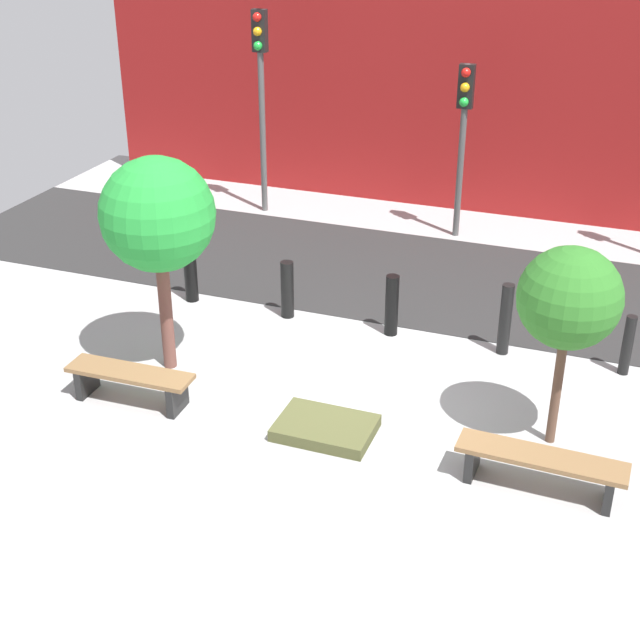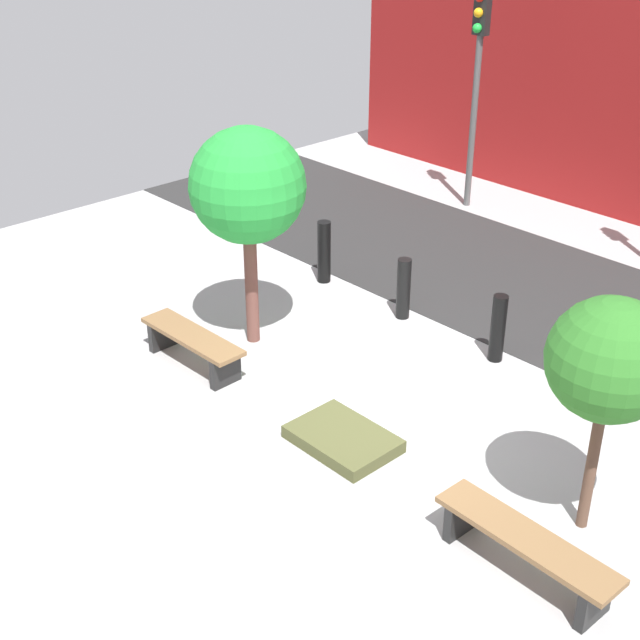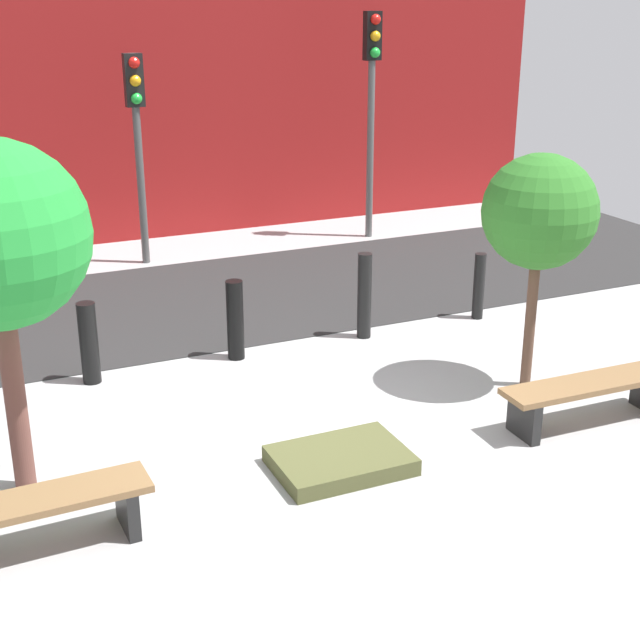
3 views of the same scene
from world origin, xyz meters
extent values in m
plane|color=#9A9A9A|center=(0.00, 0.00, 0.00)|extent=(18.00, 18.00, 0.00)
cube|color=#272727|center=(0.00, 4.39, 0.01)|extent=(18.00, 3.83, 0.01)
cube|color=black|center=(-3.32, -0.85, 0.20)|extent=(0.11, 0.44, 0.41)
cube|color=black|center=(-1.97, -0.82, 0.20)|extent=(0.11, 0.44, 0.41)
cube|color=brown|center=(-2.65, -0.84, 0.44)|extent=(1.72, 0.49, 0.06)
cube|color=black|center=(1.88, -0.82, 0.20)|extent=(0.11, 0.44, 0.40)
cube|color=black|center=(3.41, -0.86, 0.20)|extent=(0.11, 0.44, 0.40)
cube|color=brown|center=(2.65, -0.84, 0.43)|extent=(1.90, 0.48, 0.06)
cube|color=#494A29|center=(0.00, -0.64, 0.08)|extent=(1.20, 0.85, 0.16)
cylinder|color=brown|center=(-2.65, 0.19, 0.93)|extent=(0.18, 0.18, 1.85)
sphere|color=green|center=(-2.65, 0.19, 2.27)|extent=(1.53, 1.53, 1.53)
cylinder|color=brown|center=(2.65, 0.19, 0.81)|extent=(0.12, 0.12, 1.62)
sphere|color=#2C6E24|center=(2.65, 0.19, 1.95)|extent=(1.20, 1.20, 1.20)
cylinder|color=black|center=(-3.38, 2.23, 0.50)|extent=(0.21, 0.21, 1.01)
cylinder|color=black|center=(-1.69, 2.23, 0.46)|extent=(0.20, 0.20, 0.93)
cylinder|color=black|center=(0.00, 2.23, 0.48)|extent=(0.20, 0.20, 0.96)
cylinder|color=black|center=(1.69, 2.23, 0.54)|extent=(0.18, 0.18, 1.09)
cylinder|color=#4F4F4F|center=(-4.01, 6.61, 1.98)|extent=(0.12, 0.12, 3.97)
cube|color=black|center=(-4.01, 6.61, 3.58)|extent=(0.28, 0.16, 0.78)
sphere|color=orange|center=(-4.01, 6.50, 3.58)|extent=(0.17, 0.17, 0.17)
sphere|color=green|center=(-4.01, 6.50, 3.32)|extent=(0.17, 0.17, 0.17)
camera|label=1|loc=(3.20, -9.35, 6.28)|focal=50.00mm
camera|label=2|loc=(6.00, -6.57, 6.10)|focal=50.00mm
camera|label=3|loc=(-3.10, -7.07, 4.05)|focal=50.00mm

